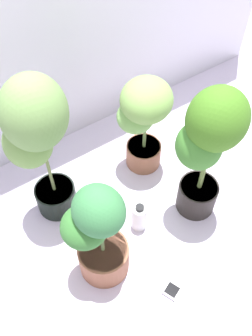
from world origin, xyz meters
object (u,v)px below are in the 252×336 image
Objects in this scene: potted_plant_back_right at (143,117)px; hygrometer_box at (172,291)px; potted_plant_back_left at (37,136)px; floor_fan at (209,124)px; potted_plant_front_right at (208,145)px; potted_plant_front_left at (98,235)px; nutrient_bottle at (139,217)px.

potted_plant_back_right reaches higher than hygrometer_box.
potted_plant_back_left is 9.38× the size of hygrometer_box.
potted_plant_front_right is at bearing 30.81° from floor_fan.
hygrometer_box is (0.23, -0.33, -0.35)m from potted_plant_front_left.
nutrient_bottle is at bearing 16.57° from potted_plant_front_left.
potted_plant_front_left reaches higher than hygrometer_box.
potted_plant_back_right is 0.69× the size of potted_plant_back_left.
potted_plant_front_right is 0.59m from nutrient_bottle.
potted_plant_front_left reaches higher than potted_plant_back_right.
potted_plant_back_left reaches higher than nutrient_bottle.
potted_plant_back_left is (-0.69, 0.46, 0.06)m from potted_plant_front_right.
potted_plant_front_right is 8.71× the size of hygrometer_box.
nutrient_bottle is (0.34, -0.39, -0.53)m from potted_plant_back_left.
floor_fan is at bearing -9.30° from potted_plant_back_left.
floor_fan is 1.94× the size of nutrient_bottle.
potted_plant_front_right is 2.27× the size of floor_fan.
potted_plant_front_left is 0.53m from hygrometer_box.
potted_plant_front_right is 0.93× the size of potted_plant_back_left.
potted_plant_front_left is at bearing -163.43° from nutrient_bottle.
potted_plant_back_left is (-0.63, 0.01, 0.21)m from potted_plant_back_right.
potted_plant_front_right reaches higher than floor_fan.
hygrometer_box is (0.26, -0.81, -0.62)m from potted_plant_back_left.
potted_plant_back_right is 3.27× the size of nutrient_bottle.
hygrometer_box is at bearing -140.45° from potted_plant_front_right.
nutrient_bottle reaches higher than hygrometer_box.
potted_plant_back_left is 0.75m from nutrient_bottle.
potted_plant_back_right is 0.74× the size of potted_plant_front_right.
potted_plant_back_left reaches higher than potted_plant_back_right.
potted_plant_back_left is 1.05m from hygrometer_box.
potted_plant_front_right is at bearing -11.01° from nutrient_bottle.
potted_plant_back_left is at bearing 93.62° from potted_plant_front_left.
potted_plant_back_right is 0.97m from hygrometer_box.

